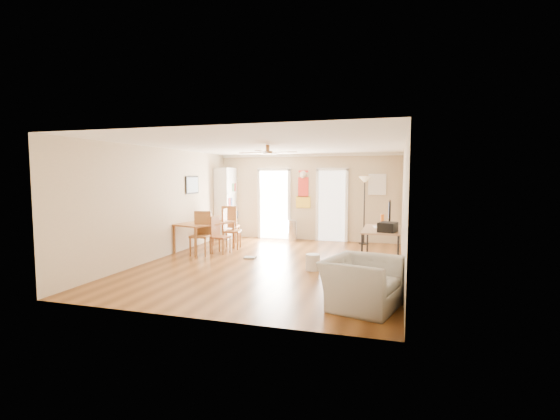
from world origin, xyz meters
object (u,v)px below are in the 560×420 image
(bookshelf, at_px, (227,203))
(trash_can, at_px, (293,230))
(dining_chair_right_b, at_px, (221,235))
(dining_table, at_px, (205,237))
(dining_chair_near, at_px, (200,234))
(armchair, at_px, (362,283))
(dining_chair_right_a, at_px, (232,229))
(dining_chair_far, at_px, (231,224))
(wastebasket_b, at_px, (371,264))
(computer_desk, at_px, (381,248))
(wastebasket_a, at_px, (313,262))
(printer, at_px, (388,227))
(torchiere_lamp, at_px, (364,210))

(bookshelf, bearing_deg, trash_can, -5.16)
(dining_chair_right_b, bearing_deg, dining_table, 78.67)
(dining_chair_near, relative_size, armchair, 0.94)
(dining_chair_right_a, relative_size, dining_chair_far, 0.99)
(wastebasket_b, bearing_deg, dining_chair_right_a, 158.40)
(dining_chair_right_b, xyz_separation_m, dining_chair_far, (-0.45, 1.66, 0.07))
(dining_chair_far, height_order, computer_desk, dining_chair_far)
(wastebasket_a, bearing_deg, armchair, -60.32)
(printer, height_order, wastebasket_a, printer)
(dining_chair_right_a, distance_m, torchiere_lamp, 3.78)
(armchair, bearing_deg, dining_chair_right_a, 59.98)
(dining_chair_right_b, distance_m, torchiere_lamp, 4.15)
(torchiere_lamp, bearing_deg, dining_chair_right_b, -143.63)
(computer_desk, bearing_deg, trash_can, 133.89)
(computer_desk, bearing_deg, printer, -73.89)
(computer_desk, height_order, wastebasket_a, computer_desk)
(wastebasket_a, bearing_deg, dining_chair_far, 137.74)
(bookshelf, height_order, printer, bookshelf)
(dining_chair_right_a, height_order, torchiere_lamp, torchiere_lamp)
(dining_table, height_order, printer, printer)
(dining_chair_right_a, xyz_separation_m, printer, (4.05, -1.53, 0.39))
(wastebasket_a, bearing_deg, dining_chair_near, 165.62)
(dining_chair_right_a, relative_size, dining_chair_right_b, 1.15)
(bookshelf, relative_size, wastebasket_b, 7.83)
(dining_chair_right_b, distance_m, trash_can, 2.72)
(dining_chair_right_a, distance_m, computer_desk, 4.06)
(dining_table, distance_m, torchiere_lamp, 4.51)
(wastebasket_a, bearing_deg, printer, 9.65)
(computer_desk, height_order, printer, printer)
(dining_chair_far, distance_m, computer_desk, 4.82)
(printer, bearing_deg, dining_chair_near, -171.31)
(wastebasket_a, distance_m, wastebasket_b, 1.19)
(dining_chair_far, bearing_deg, torchiere_lamp, -177.35)
(dining_chair_far, xyz_separation_m, wastebasket_b, (4.19, -2.45, -0.39))
(dining_table, xyz_separation_m, armchair, (4.30, -3.35, -0.01))
(trash_can, xyz_separation_m, wastebasket_a, (1.37, -3.53, -0.14))
(computer_desk, xyz_separation_m, wastebasket_a, (-1.34, -0.72, -0.24))
(bookshelf, height_order, torchiere_lamp, bookshelf)
(dining_table, distance_m, wastebasket_a, 3.39)
(trash_can, bearing_deg, dining_table, -128.28)
(dining_chair_right_a, bearing_deg, torchiere_lamp, -73.31)
(trash_can, bearing_deg, bookshelf, -179.55)
(dining_chair_right_b, bearing_deg, bookshelf, 28.86)
(printer, bearing_deg, dining_table, -177.50)
(dining_table, distance_m, dining_chair_right_b, 0.59)
(wastebasket_a, relative_size, armchair, 0.30)
(dining_chair_far, height_order, torchiere_lamp, torchiere_lamp)
(bookshelf, height_order, dining_table, bookshelf)
(dining_chair_near, xyz_separation_m, trash_can, (1.61, 2.76, -0.22))
(dining_chair_right_a, height_order, computer_desk, dining_chair_right_a)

